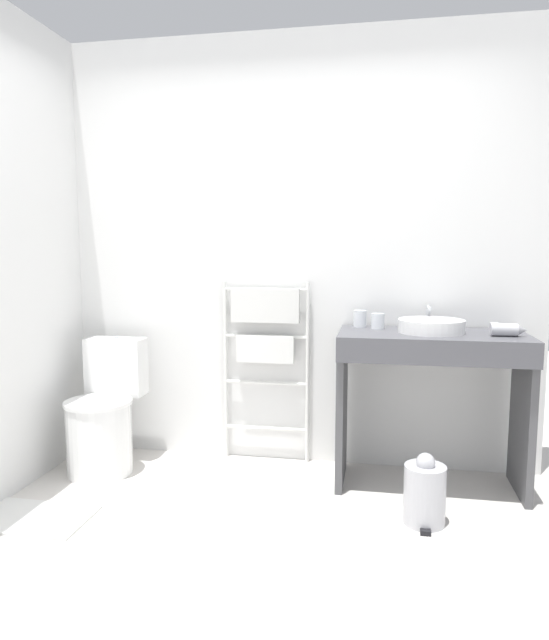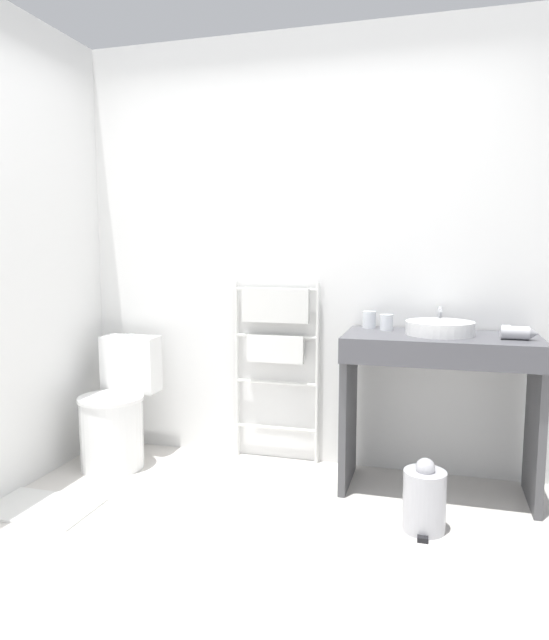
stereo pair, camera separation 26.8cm
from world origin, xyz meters
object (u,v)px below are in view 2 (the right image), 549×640
at_px(toilet, 117,414).
at_px(hair_dryer, 516,333).
at_px(sink_basin, 440,328).
at_px(cup_near_wall, 369,320).
at_px(towel_radiator, 275,336).
at_px(cup_near_edge, 386,322).
at_px(trash_bin, 424,499).

distance_m(toilet, hair_dryer, 2.39).
height_order(sink_basin, cup_near_wall, cup_near_wall).
bearing_deg(cup_near_wall, toilet, -169.37).
relative_size(cup_near_wall, hair_dryer, 0.54).
bearing_deg(cup_near_wall, hair_dryer, -16.09).
distance_m(towel_radiator, cup_near_edge, 0.71).
height_order(towel_radiator, cup_near_edge, towel_radiator).
bearing_deg(sink_basin, cup_near_wall, 158.02).
xyz_separation_m(sink_basin, cup_near_edge, (-0.29, 0.10, 0.01)).
bearing_deg(cup_near_edge, sink_basin, -18.81).
height_order(toilet, cup_near_wall, cup_near_wall).
relative_size(cup_near_wall, trash_bin, 0.28).
bearing_deg(hair_dryer, cup_near_wall, 163.91).
distance_m(toilet, cup_near_wall, 1.68).
xyz_separation_m(cup_near_edge, hair_dryer, (0.67, -0.16, -0.01)).
distance_m(cup_near_wall, cup_near_edge, 0.12).
relative_size(sink_basin, trash_bin, 1.02).
distance_m(toilet, sink_basin, 2.03).
xyz_separation_m(toilet, trash_bin, (1.88, -0.37, -0.16)).
xyz_separation_m(toilet, towel_radiator, (0.94, 0.33, 0.49)).
bearing_deg(sink_basin, towel_radiator, 168.31).
distance_m(sink_basin, hair_dryer, 0.39).
height_order(towel_radiator, hair_dryer, towel_radiator).
relative_size(toilet, cup_near_edge, 8.89).
relative_size(toilet, trash_bin, 2.23).
height_order(toilet, hair_dryer, hair_dryer).
relative_size(toilet, sink_basin, 2.18).
relative_size(cup_near_edge, hair_dryer, 0.49).
relative_size(toilet, hair_dryer, 4.33).
bearing_deg(cup_near_edge, trash_bin, -67.46).
height_order(towel_radiator, trash_bin, towel_radiator).
xyz_separation_m(cup_near_wall, trash_bin, (0.35, -0.65, -0.78)).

